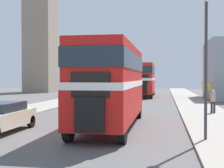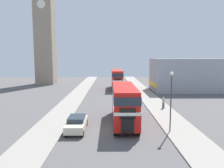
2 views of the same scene
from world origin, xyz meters
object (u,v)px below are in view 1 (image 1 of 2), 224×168
(double_decker_bus, at_px, (112,80))
(street_lamp, at_px, (206,44))
(pedestrian_walking, at_px, (213,100))
(bus_distant, at_px, (145,77))

(double_decker_bus, relative_size, street_lamp, 1.70)
(pedestrian_walking, xyz_separation_m, street_lamp, (-1.73, -9.72, 2.92))
(double_decker_bus, distance_m, street_lamp, 5.54)
(double_decker_bus, bearing_deg, pedestrian_walking, 47.44)
(double_decker_bus, xyz_separation_m, bus_distant, (0.09, 26.34, 0.13))
(pedestrian_walking, height_order, street_lamp, street_lamp)
(bus_distant, height_order, pedestrian_walking, bus_distant)
(bus_distant, bearing_deg, double_decker_bus, -90.20)
(double_decker_bus, height_order, pedestrian_walking, double_decker_bus)
(pedestrian_walking, bearing_deg, street_lamp, -100.07)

